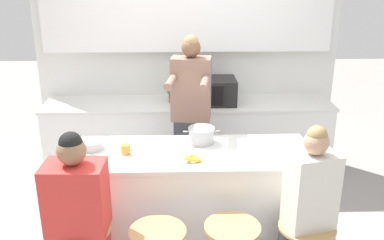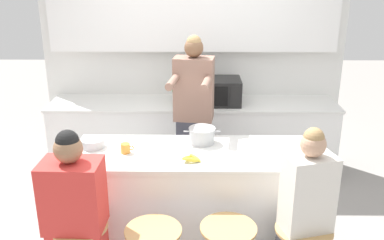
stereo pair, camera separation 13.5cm
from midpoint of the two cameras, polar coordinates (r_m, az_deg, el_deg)
The scene contains 12 objects.
wall_back at distance 5.02m, azimuth 0.98°, elevation 10.42°, with size 3.51×0.22×2.70m.
back_counter at distance 5.02m, azimuth 0.92°, elevation -2.53°, with size 3.26×0.64×0.90m.
kitchen_island at distance 3.74m, azimuth 1.04°, elevation -10.67°, with size 1.98×0.72×0.93m.
person_cooking at distance 4.18m, azimuth 1.14°, elevation -0.88°, with size 0.44×0.60×1.78m.
person_wrapped_blanket at distance 3.18m, azimuth -13.97°, elevation -13.51°, with size 0.42×0.30×1.37m.
person_seated_near at distance 3.20m, azimuth 15.96°, elevation -13.69°, with size 0.37×0.33×1.39m.
cooking_pot at distance 3.67m, azimuth 2.40°, elevation -2.06°, with size 0.32×0.23×0.14m.
fruit_bowl at distance 3.67m, azimuth -12.07°, elevation -3.05°, with size 0.19×0.19×0.07m.
coffee_cup_near at distance 3.52m, azimuth -7.77°, elevation -3.76°, with size 0.11×0.08×0.08m.
banana_bunch at distance 3.34m, azimuth 1.03°, elevation -5.16°, with size 0.17×0.12×0.06m.
microwave at distance 4.80m, azimuth 3.99°, elevation 3.85°, with size 0.55×0.41×0.28m.
potted_plant at distance 4.84m, azimuth -1.00°, elevation 3.73°, with size 0.15×0.15×0.22m.
Camera 2 is at (0.03, -3.21, 2.37)m, focal length 40.00 mm.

